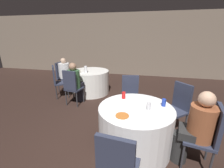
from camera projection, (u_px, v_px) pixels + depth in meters
ground_plane at (123, 145)px, 2.64m from camera, size 16.00×16.00×0.00m
wall_back at (141, 45)px, 6.81m from camera, size 16.00×0.06×2.80m
table_near at (135, 128)px, 2.50m from camera, size 1.20×1.20×0.75m
table_far at (91, 82)px, 4.94m from camera, size 1.20×1.20×0.75m
chair_near_northeast at (178, 104)px, 2.89m from camera, size 0.56×0.56×0.98m
chair_near_north at (130, 93)px, 3.40m from camera, size 0.47×0.47×0.98m
chair_near_south at (117, 166)px, 1.52m from camera, size 0.44×0.44×0.98m
chair_near_east at (208, 133)px, 2.03m from camera, size 0.48×0.47×0.98m
chair_far_west at (62, 74)px, 5.09m from camera, size 0.41×0.40×0.98m
chair_far_south at (72, 85)px, 3.97m from camera, size 0.45×0.45×0.98m
chair_far_southwest at (57, 79)px, 4.51m from camera, size 0.56×0.56×0.98m
person_floral_shirt at (195, 129)px, 2.09m from camera, size 0.51×0.38×1.17m
person_white_shirt at (66, 74)px, 5.05m from camera, size 0.52×0.36×1.13m
person_green_jacket at (75, 83)px, 4.11m from camera, size 0.37×0.51×1.16m
pizza_plate_near at (122, 116)px, 2.12m from camera, size 0.20×0.20×0.02m
soda_can_silver at (149, 106)px, 2.30m from camera, size 0.07×0.07×0.12m
soda_can_red at (124, 95)px, 2.71m from camera, size 0.07×0.07×0.12m
soda_can_blue at (164, 103)px, 2.42m from camera, size 0.07×0.07×0.12m
bottle_far at (86, 69)px, 4.57m from camera, size 0.09×0.09×0.20m
cup_far at (79, 71)px, 4.58m from camera, size 0.09×0.09×0.09m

